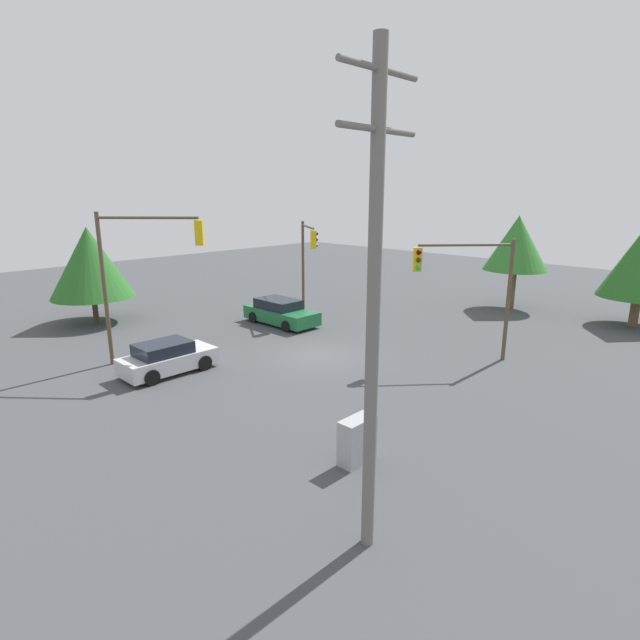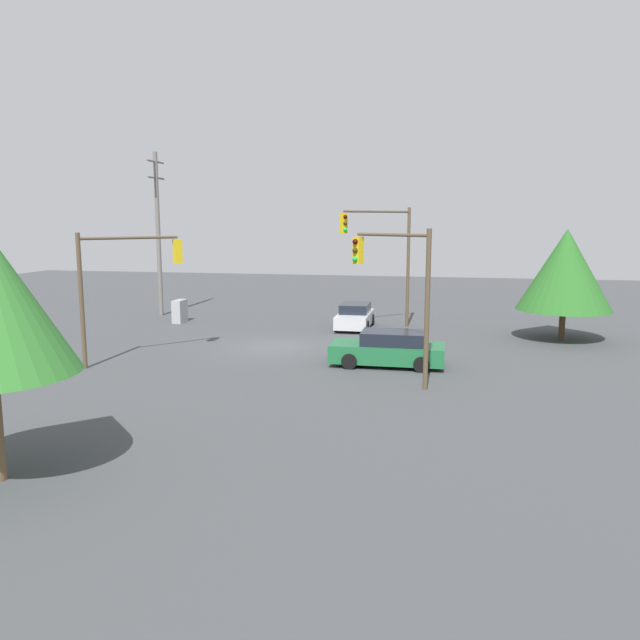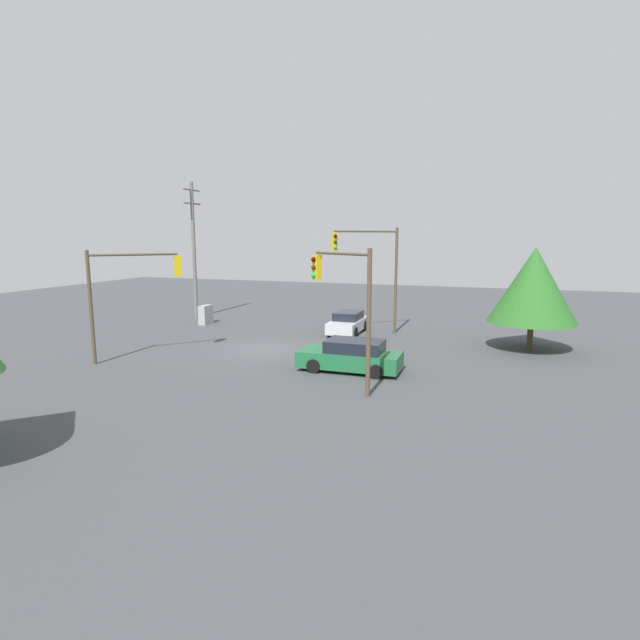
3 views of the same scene
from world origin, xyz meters
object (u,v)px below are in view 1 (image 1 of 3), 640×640
object	(u,v)px
traffic_signal_cross	(470,278)
sedan_silver	(167,358)
traffic_signal_aux	(307,252)
sedan_green	(281,312)
traffic_signal_main	(141,262)
electrical_cabinet	(357,440)

from	to	relation	value
traffic_signal_cross	sedan_silver	bearing A→B (deg)	3.22
traffic_signal_cross	traffic_signal_aux	distance (m)	11.66
sedan_green	traffic_signal_main	size ratio (longest dim) A/B	0.70
sedan_silver	electrical_cabinet	bearing A→B (deg)	0.33
sedan_green	traffic_signal_aux	distance (m)	4.28
traffic_signal_main	traffic_signal_aux	distance (m)	11.79
sedan_green	electrical_cabinet	xyz separation A→B (m)	(-8.85, -13.35, -0.03)
sedan_silver	traffic_signal_cross	size ratio (longest dim) A/B	0.72
traffic_signal_main	electrical_cabinet	bearing A→B (deg)	-41.02
electrical_cabinet	traffic_signal_cross	bearing A→B (deg)	12.10
sedan_silver	electrical_cabinet	distance (m)	10.63
traffic_signal_main	traffic_signal_cross	distance (m)	14.52
sedan_green	electrical_cabinet	world-z (taller)	sedan_green
sedan_green	sedan_silver	distance (m)	9.32
traffic_signal_cross	electrical_cabinet	size ratio (longest dim) A/B	4.11
traffic_signal_aux	electrical_cabinet	world-z (taller)	traffic_signal_aux
sedan_green	traffic_signal_cross	size ratio (longest dim) A/B	0.85
sedan_green	traffic_signal_aux	xyz separation A→B (m)	(2.72, 0.47, 3.27)
sedan_silver	traffic_signal_cross	xyz separation A→B (m)	(10.47, -8.40, 3.23)
traffic_signal_aux	sedan_silver	bearing A→B (deg)	-41.50
sedan_silver	traffic_signal_aux	distance (m)	12.50
sedan_green	electrical_cabinet	size ratio (longest dim) A/B	3.49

